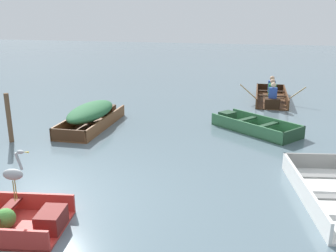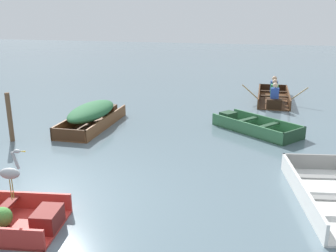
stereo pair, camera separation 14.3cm
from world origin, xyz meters
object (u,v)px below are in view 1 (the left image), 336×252
skiff_wooden_brown_near_moored (91,114)px  heron_on_dinghy (14,173)px  skiff_green_far_moored (252,126)px  rowboat_dark_varnish_with_crew (271,96)px  mooring_post (9,118)px

skiff_wooden_brown_near_moored → heron_on_dinghy: size_ratio=3.62×
skiff_wooden_brown_near_moored → skiff_green_far_moored: size_ratio=1.16×
skiff_wooden_brown_near_moored → skiff_green_far_moored: (4.59, 0.88, -0.27)m
skiff_green_far_moored → heron_on_dinghy: (-3.28, -6.09, 0.73)m
rowboat_dark_varnish_with_crew → mooring_post: size_ratio=2.53×
skiff_green_far_moored → rowboat_dark_varnish_with_crew: bearing=82.9°
skiff_wooden_brown_near_moored → heron_on_dinghy: 5.39m
mooring_post → skiff_green_far_moored: bearing=24.5°
rowboat_dark_varnish_with_crew → skiff_wooden_brown_near_moored: bearing=-136.5°
skiff_wooden_brown_near_moored → mooring_post: (-1.38, -1.85, 0.25)m
skiff_green_far_moored → heron_on_dinghy: size_ratio=3.12×
heron_on_dinghy → mooring_post: bearing=128.8°
rowboat_dark_varnish_with_crew → mooring_post: 9.32m
skiff_wooden_brown_near_moored → rowboat_dark_varnish_with_crew: size_ratio=0.94×
skiff_wooden_brown_near_moored → mooring_post: bearing=-126.8°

